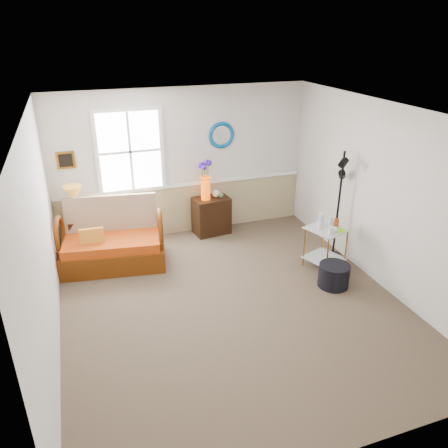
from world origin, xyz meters
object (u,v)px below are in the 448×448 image
object	(u,v)px
lamp_stand	(80,236)
ottoman	(334,275)
cabinet	(211,216)
loveseat	(112,235)
floor_lamp	(338,206)
side_table	(325,248)

from	to	relation	value
lamp_stand	ottoman	bearing A→B (deg)	-33.29
cabinet	ottoman	xyz separation A→B (m)	(1.14, -2.31, -0.17)
loveseat	floor_lamp	world-z (taller)	floor_lamp
cabinet	floor_lamp	distance (m)	2.30
side_table	floor_lamp	bearing A→B (deg)	37.33
lamp_stand	cabinet	size ratio (longest dim) A/B	0.93
cabinet	ottoman	bearing A→B (deg)	-70.19
loveseat	lamp_stand	xyz separation A→B (m)	(-0.47, 0.54, -0.20)
ottoman	lamp_stand	bearing A→B (deg)	146.71
cabinet	side_table	xyz separation A→B (m)	(1.30, -1.78, -0.00)
loveseat	lamp_stand	bearing A→B (deg)	139.57
lamp_stand	ottoman	world-z (taller)	lamp_stand
side_table	ottoman	bearing A→B (deg)	-106.42
loveseat	ottoman	size ratio (longest dim) A/B	3.52
ottoman	cabinet	bearing A→B (deg)	116.24
lamp_stand	side_table	world-z (taller)	side_table
cabinet	loveseat	bearing A→B (deg)	-168.31
side_table	floor_lamp	xyz separation A→B (m)	(0.33, 0.26, 0.56)
cabinet	ottoman	size ratio (longest dim) A/B	1.51
lamp_stand	ottoman	xyz separation A→B (m)	(3.44, -2.26, -0.14)
side_table	ottoman	size ratio (longest dim) A/B	1.50
floor_lamp	ottoman	distance (m)	1.18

